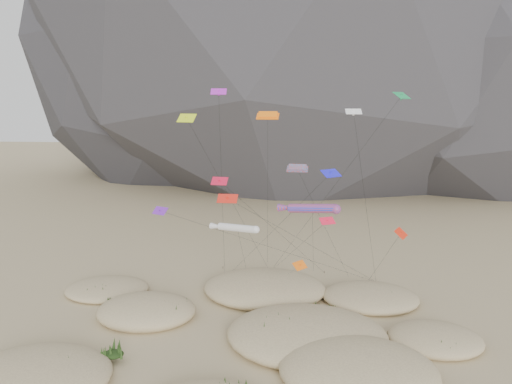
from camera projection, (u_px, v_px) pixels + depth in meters
ground at (258, 351)px, 50.21m from camera, size 500.00×500.00×0.00m
dunes at (258, 329)px, 53.54m from camera, size 50.00×38.96×3.71m
dune_grass at (265, 330)px, 53.07m from camera, size 42.97×28.63×1.51m
kite_stakes at (289, 275)px, 72.02m from camera, size 22.30×5.08×0.30m
rainbow_tube_kite at (310, 208)px, 57.18m from camera, size 7.38×17.05×13.61m
white_tube_kite at (235, 228)px, 59.35m from camera, size 6.56×14.58×10.71m
orange_parafoil at (268, 117)px, 61.01m from camera, size 2.79×14.12×23.64m
multi_parafoil at (298, 170)px, 59.14m from camera, size 8.64×11.30×17.50m
delta_kites at (287, 175)px, 57.01m from camera, size 30.36×19.90×26.26m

